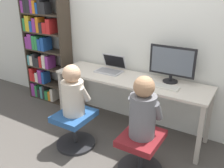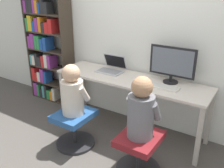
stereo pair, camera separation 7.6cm
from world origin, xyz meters
The scene contains 12 objects.
ground_plane centered at (0.00, 0.00, 0.00)m, with size 14.00×14.00×0.00m, color #4C4742.
wall_back centered at (0.00, 0.63, 1.30)m, with size 10.00×0.05×2.60m.
desk centered at (0.00, 0.28, 0.68)m, with size 2.05×0.56×0.76m.
desktop_monitor centered at (0.48, 0.43, 1.00)m, with size 0.57×0.19×0.45m.
laptop centered at (-0.36, 0.38, 0.81)m, with size 0.36×0.31×0.23m.
keyboard centered at (0.45, 0.22, 0.78)m, with size 0.42×0.13×0.03m.
computer_mouse_by_keyboard centered at (0.18, 0.20, 0.78)m, with size 0.06×0.10×0.03m.
office_chair_left centered at (0.49, -0.39, 0.26)m, with size 0.49×0.49×0.45m.
office_chair_right centered at (-0.40, -0.39, 0.26)m, with size 0.49×0.49×0.45m.
person_at_monitor centered at (0.49, -0.38, 0.74)m, with size 0.33×0.30×0.65m.
person_at_laptop centered at (-0.40, -0.38, 0.73)m, with size 0.32×0.28×0.61m.
bookshelf centered at (-1.70, 0.43, 0.88)m, with size 0.82×0.27×1.76m.
Camera 2 is at (1.43, -2.37, 1.91)m, focal length 40.00 mm.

